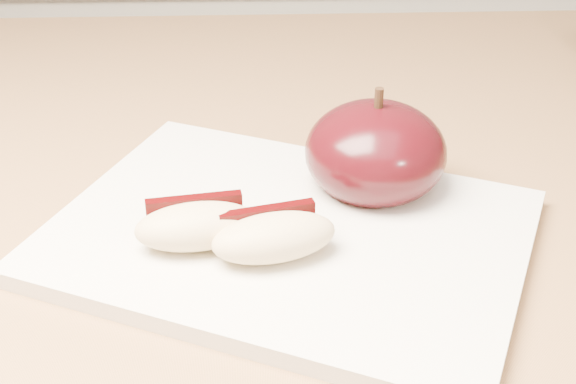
{
  "coord_description": "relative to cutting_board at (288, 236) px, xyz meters",
  "views": [
    {
      "loc": [
        0.05,
        0.0,
        1.17
      ],
      "look_at": [
        0.07,
        0.4,
        0.94
      ],
      "focal_mm": 50.0,
      "sensor_mm": 36.0,
      "label": 1
    }
  ],
  "objects": [
    {
      "name": "cutting_board",
      "position": [
        0.0,
        0.0,
        0.0
      ],
      "size": [
        0.33,
        0.3,
        0.01
      ],
      "primitive_type": "cube",
      "rotation": [
        0.0,
        0.0,
        -0.42
      ],
      "color": "silver",
      "rests_on": "island_counter"
    },
    {
      "name": "apple_wedge_b",
      "position": [
        -0.01,
        -0.03,
        0.02
      ],
      "size": [
        0.08,
        0.05,
        0.03
      ],
      "rotation": [
        0.0,
        0.0,
        0.24
      ],
      "color": "beige",
      "rests_on": "cutting_board"
    },
    {
      "name": "back_cabinet",
      "position": [
        -0.07,
        0.8,
        -0.43
      ],
      "size": [
        2.4,
        0.62,
        0.94
      ],
      "color": "silver",
      "rests_on": "ground"
    },
    {
      "name": "apple_wedge_a",
      "position": [
        -0.05,
        -0.01,
        0.02
      ],
      "size": [
        0.07,
        0.04,
        0.03
      ],
      "rotation": [
        0.0,
        0.0,
        0.15
      ],
      "color": "beige",
      "rests_on": "cutting_board"
    },
    {
      "name": "apple_half",
      "position": [
        0.06,
        0.05,
        0.03
      ],
      "size": [
        0.11,
        0.11,
        0.08
      ],
      "rotation": [
        0.0,
        0.0,
        -0.31
      ],
      "color": "black",
      "rests_on": "cutting_board"
    }
  ]
}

